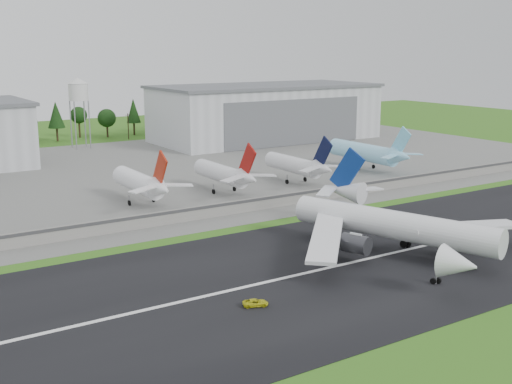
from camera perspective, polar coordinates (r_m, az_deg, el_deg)
ground at (r=125.85m, az=14.00°, el=-6.81°), size 600.00×600.00×0.00m
runway at (r=132.47m, az=10.86°, el=-5.65°), size 320.00×60.00×0.10m
runway_centerline at (r=132.45m, az=10.86°, el=-5.63°), size 220.00×1.00×0.02m
apron at (r=222.67m, az=-8.91°, el=1.85°), size 320.00×150.00×0.10m
blast_fence at (r=166.08m, az=0.20°, el=-1.05°), size 240.00×0.61×3.50m
hangar_east at (r=295.80m, az=0.87°, el=7.10°), size 102.00×47.00×25.20m
water_tower at (r=278.62m, az=-15.53°, el=8.77°), size 8.40×8.40×29.40m
utility_poles at (r=296.79m, az=-15.20°, el=4.22°), size 230.00×3.00×12.00m
treeline at (r=311.01m, az=-16.04°, el=4.54°), size 320.00×16.00×22.00m
main_airliner at (r=133.10m, az=12.15°, el=-3.44°), size 54.10×57.59×18.17m
ground_vehicle at (r=105.79m, az=-0.05°, el=-9.82°), size 4.61×3.37×1.16m
parked_jet_red_a at (r=173.53m, az=-10.02°, el=0.77°), size 7.36×31.29×16.52m
parked_jet_red_b at (r=184.69m, az=-2.64°, el=1.62°), size 7.36×31.29×16.35m
parked_jet_navy at (r=198.71m, az=3.86°, el=2.39°), size 7.36×31.29×16.37m
parked_jet_skyblue at (r=223.70m, az=10.05°, el=3.47°), size 7.36×37.29×16.83m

